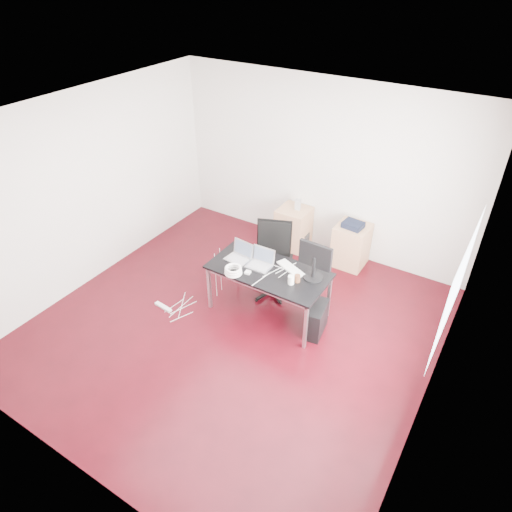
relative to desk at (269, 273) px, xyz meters
The scene contains 18 objects.
room_shell 0.91m from the desk, 110.35° to the right, with size 5.00×5.00×5.00m.
desk is the anchor object (origin of this frame).
office_chair 0.52m from the desk, 114.39° to the left, with size 0.62×0.64×1.08m.
filing_cabinet_left 1.83m from the desk, 106.96° to the left, with size 0.50×0.50×0.70m, color tan.
filing_cabinet_right 1.82m from the desk, 73.42° to the left, with size 0.50×0.50×0.70m, color tan.
pc_tower 0.88m from the desk, ahead, with size 0.20×0.45×0.44m, color black.
wastebasket 1.86m from the desk, 101.49° to the left, with size 0.24×0.24×0.28m, color black.
power_strip 1.64m from the desk, 151.08° to the right, with size 0.30×0.06×0.04m, color white.
laptop_left 0.49m from the desk, behind, with size 0.36×0.29×0.23m.
laptop_right 0.19m from the desk, 167.21° to the left, with size 0.34×0.26×0.23m.
monitor 0.69m from the desk, 16.66° to the left, with size 0.45×0.26×0.51m.
keyboard 0.30m from the desk, 35.43° to the left, with size 0.44×0.14×0.02m, color white.
cup_white 0.42m from the desk, 15.18° to the right, with size 0.08×0.08×0.12m, color white.
cup_brown 0.45m from the desk, ahead, with size 0.08×0.08×0.10m, color brown.
cable_coil 0.49m from the desk, 137.62° to the right, with size 0.24×0.24×0.11m.
power_adapter 0.29m from the desk, 133.41° to the right, with size 0.07×0.07×0.03m, color white.
speaker 1.82m from the desk, 105.30° to the left, with size 0.09×0.08×0.18m, color #9E9E9E.
navy_garment 1.76m from the desk, 72.98° to the left, with size 0.30×0.24×0.09m, color black.
Camera 1 is at (2.67, -3.74, 4.31)m, focal length 32.00 mm.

